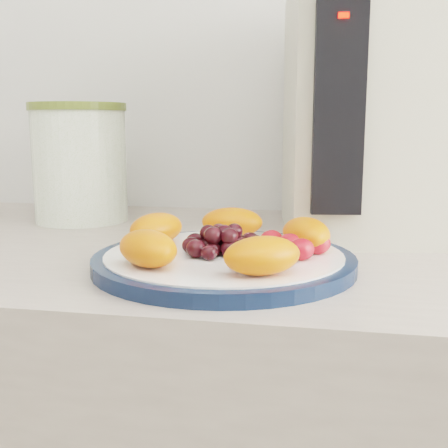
# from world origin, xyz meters

# --- Properties ---
(plate_rim) EXTENTS (0.29, 0.29, 0.01)m
(plate_rim) POSITION_xyz_m (0.05, 1.07, 0.91)
(plate_rim) COLOR #11213E
(plate_rim) RESTS_ON counter
(plate_face) EXTENTS (0.26, 0.26, 0.02)m
(plate_face) POSITION_xyz_m (0.05, 1.07, 0.91)
(plate_face) COLOR white
(plate_face) RESTS_ON counter
(canister) EXTENTS (0.20, 0.20, 0.18)m
(canister) POSITION_xyz_m (-0.24, 1.33, 0.99)
(canister) COLOR #467310
(canister) RESTS_ON counter
(canister_lid) EXTENTS (0.20, 0.20, 0.01)m
(canister_lid) POSITION_xyz_m (-0.24, 1.33, 1.08)
(canister_lid) COLOR olive
(canister_lid) RESTS_ON canister
(appliance_body) EXTENTS (0.24, 0.30, 0.35)m
(appliance_body) POSITION_xyz_m (0.20, 1.32, 1.07)
(appliance_body) COLOR beige
(appliance_body) RESTS_ON counter
(appliance_panel) EXTENTS (0.06, 0.03, 0.26)m
(appliance_panel) POSITION_xyz_m (0.17, 1.17, 1.08)
(appliance_panel) COLOR black
(appliance_panel) RESTS_ON appliance_body
(appliance_led) EXTENTS (0.01, 0.01, 0.01)m
(appliance_led) POSITION_xyz_m (0.17, 1.16, 1.18)
(appliance_led) COLOR #FF0C05
(appliance_led) RESTS_ON appliance_panel
(fruit_plate) EXTENTS (0.25, 0.24, 0.04)m
(fruit_plate) POSITION_xyz_m (0.05, 1.07, 0.93)
(fruit_plate) COLOR #FF5511
(fruit_plate) RESTS_ON plate_face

